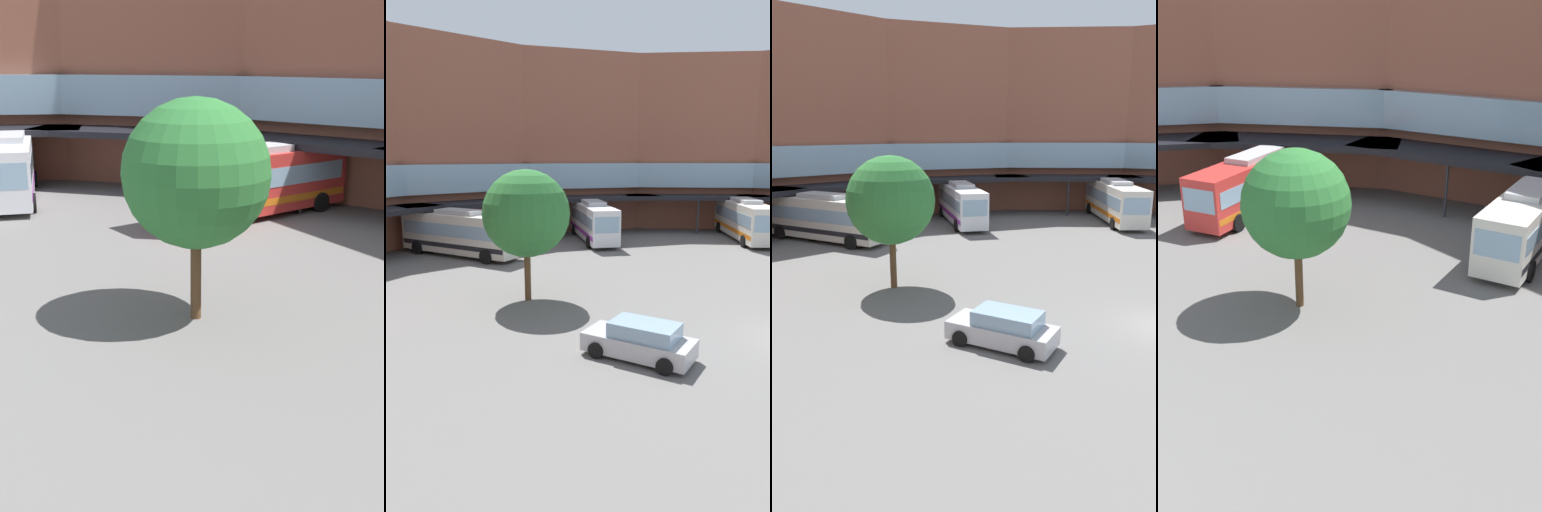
% 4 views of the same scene
% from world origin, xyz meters
% --- Properties ---
extents(station_building, '(78.17, 44.58, 18.65)m').
position_xyz_m(station_building, '(0.00, 20.82, 8.87)').
color(station_building, '#93543F').
rests_on(station_building, ground).
extents(bus_1, '(3.70, 12.22, 3.90)m').
position_xyz_m(bus_1, '(-11.41, 24.16, 1.97)').
color(bus_1, red).
rests_on(bus_1, ground).
extents(bus_4, '(2.94, 10.90, 3.79)m').
position_xyz_m(bus_4, '(6.10, 26.01, 1.92)').
color(bus_4, silver).
rests_on(bus_4, ground).
extents(plaza_tree, '(4.79, 4.79, 7.31)m').
position_xyz_m(plaza_tree, '(-1.00, 14.30, 4.90)').
color(plaza_tree, brown).
rests_on(plaza_tree, ground).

